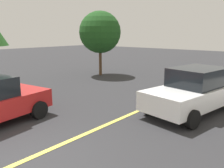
# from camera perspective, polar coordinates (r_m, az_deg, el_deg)

# --- Properties ---
(ground_plane) EXTENTS (80.00, 80.00, 0.00)m
(ground_plane) POSITION_cam_1_polar(r_m,az_deg,el_deg) (6.26, -22.24, -17.55)
(ground_plane) COLOR #2D2D30
(lane_marking_centre) EXTENTS (28.00, 0.16, 0.01)m
(lane_marking_centre) POSITION_cam_1_polar(r_m,az_deg,el_deg) (7.89, -2.35, -10.20)
(lane_marking_centre) COLOR #E0D14C
(car_white_mid_road) EXTENTS (4.72, 2.61, 1.71)m
(car_white_mid_road) POSITION_cam_1_polar(r_m,az_deg,el_deg) (9.64, 19.37, -1.45)
(car_white_mid_road) COLOR white
(car_white_mid_road) RESTS_ON ground_plane
(tree_centre_verge) EXTENTS (2.94, 2.94, 4.53)m
(tree_centre_verge) POSITION_cam_1_polar(r_m,az_deg,el_deg) (17.07, -2.89, 12.34)
(tree_centre_verge) COLOR #513823
(tree_centre_verge) RESTS_ON ground_plane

